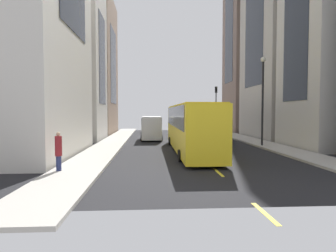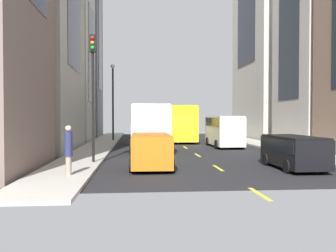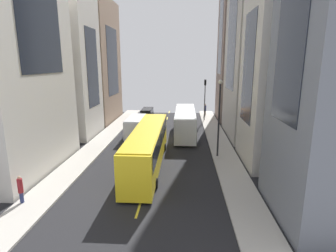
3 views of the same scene
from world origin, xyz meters
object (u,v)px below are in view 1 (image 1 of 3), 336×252
(pedestrian_waiting_curb, at_px, (213,123))
(car_orange_1, at_px, (194,126))
(car_black_0, at_px, (149,126))
(traffic_light_near_corner, at_px, (216,101))
(streetcar_yellow, at_px, (190,124))
(city_bus_white, at_px, (206,121))
(pedestrian_crossing_mid, at_px, (58,150))
(delivery_van_white, at_px, (152,126))

(pedestrian_waiting_curb, bearing_deg, car_orange_1, -41.99)
(car_black_0, bearing_deg, car_orange_1, 174.32)
(car_orange_1, relative_size, pedestrian_waiting_curb, 2.02)
(traffic_light_near_corner, bearing_deg, streetcar_yellow, 71.96)
(city_bus_white, xyz_separation_m, traffic_light_near_corner, (-3.19, -9.12, 2.70))
(car_black_0, height_order, pedestrian_crossing_mid, pedestrian_crossing_mid)
(city_bus_white, relative_size, car_black_0, 2.70)
(city_bus_white, height_order, traffic_light_near_corner, traffic_light_near_corner)
(streetcar_yellow, height_order, pedestrian_crossing_mid, streetcar_yellow)
(city_bus_white, xyz_separation_m, pedestrian_waiting_curb, (-3.68, -13.40, -0.77))
(streetcar_yellow, height_order, pedestrian_waiting_curb, streetcar_yellow)
(streetcar_yellow, xyz_separation_m, delivery_van_white, (2.90, -9.93, -0.61))
(streetcar_yellow, xyz_separation_m, pedestrian_crossing_mid, (7.58, 7.60, -0.96))
(car_orange_1, xyz_separation_m, pedestrian_waiting_curb, (-3.44, -2.62, 0.25))
(delivery_van_white, height_order, car_black_0, delivery_van_white)
(city_bus_white, distance_m, streetcar_yellow, 11.78)
(delivery_van_white, relative_size, pedestrian_crossing_mid, 3.00)
(delivery_van_white, height_order, car_orange_1, delivery_van_white)
(traffic_light_near_corner, bearing_deg, city_bus_white, 70.74)
(car_black_0, bearing_deg, city_bus_white, 120.11)
(car_black_0, bearing_deg, streetcar_yellow, 98.01)
(streetcar_yellow, height_order, delivery_van_white, streetcar_yellow)
(car_orange_1, xyz_separation_m, traffic_light_near_corner, (-2.95, 1.65, 3.72))
(car_orange_1, bearing_deg, pedestrian_waiting_curb, -142.70)
(delivery_van_white, height_order, pedestrian_waiting_curb, delivery_van_white)
(city_bus_white, distance_m, pedestrian_crossing_mid, 21.86)
(pedestrian_crossing_mid, bearing_deg, pedestrian_waiting_curb, -88.30)
(streetcar_yellow, height_order, traffic_light_near_corner, traffic_light_near_corner)
(car_black_0, xyz_separation_m, car_orange_1, (-6.89, 0.69, 0.05))
(city_bus_white, xyz_separation_m, pedestrian_crossing_mid, (11.03, 18.86, -0.84))
(delivery_van_white, relative_size, car_orange_1, 1.41)
(car_black_0, relative_size, car_orange_1, 1.06)
(streetcar_yellow, bearing_deg, car_black_0, -81.99)
(car_black_0, xyz_separation_m, pedestrian_waiting_curb, (-10.33, -1.93, 0.30))
(city_bus_white, xyz_separation_m, streetcar_yellow, (3.45, 11.26, 0.12))
(city_bus_white, distance_m, pedestrian_waiting_curb, 13.91)
(pedestrian_crossing_mid, xyz_separation_m, traffic_light_near_corner, (-14.22, -27.98, 3.55))
(car_orange_1, height_order, traffic_light_near_corner, traffic_light_near_corner)
(car_black_0, bearing_deg, traffic_light_near_corner, 166.62)
(streetcar_yellow, relative_size, pedestrian_waiting_curb, 7.25)
(car_black_0, height_order, traffic_light_near_corner, traffic_light_near_corner)
(city_bus_white, bearing_deg, pedestrian_crossing_mid, 59.67)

